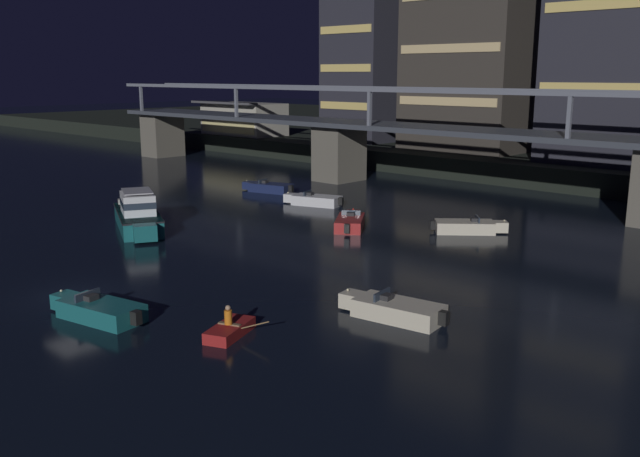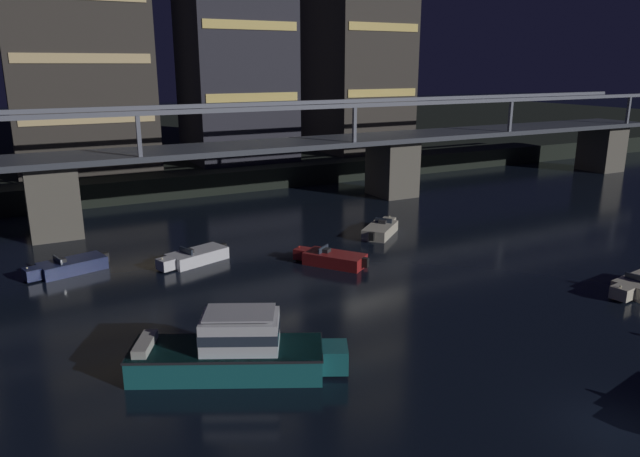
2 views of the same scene
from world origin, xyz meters
name	(u,v)px [view 2 (image 2 of 2)]	position (x,y,z in m)	size (l,w,h in m)	color
ground_plane	(616,431)	(0.00, 0.00, 0.00)	(400.00, 400.00, 0.00)	black
far_riverbank	(137,141)	(0.00, 84.77, 1.10)	(240.00, 80.00, 2.20)	black
river_bridge	(245,164)	(0.00, 36.76, 4.33)	(99.23, 6.40, 9.38)	#605B51
tower_west_tall	(72,28)	(-10.91, 54.78, 16.12)	(13.27, 12.20, 28.15)	#38332D
cabin_cruiser_near_left	(235,350)	(-10.61, 10.33, 1.05)	(9.10, 6.00, 2.79)	#196066
speedboat_near_center	(195,257)	(-8.01, 25.31, 0.41)	(5.13, 2.96, 1.16)	silver
speedboat_near_right	(381,229)	(6.62, 25.20, 0.41)	(4.57, 4.17, 1.16)	beige
speedboat_mid_left	(332,259)	(-0.16, 20.77, 0.41)	(3.94, 4.72, 1.16)	maroon
speedboat_mid_center	(69,266)	(-15.55, 27.13, 0.41)	(5.19, 2.74, 1.16)	#19234C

